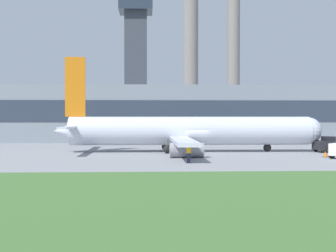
% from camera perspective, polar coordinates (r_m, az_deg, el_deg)
% --- Properties ---
extents(ground_plane, '(400.00, 400.00, 0.00)m').
position_cam_1_polar(ground_plane, '(51.83, 3.64, -3.30)').
color(ground_plane, gray).
extents(grass_strip, '(240.00, 37.00, 0.06)m').
position_cam_1_polar(grass_strip, '(16.38, 18.08, -12.91)').
color(grass_strip, '#426B33').
rests_on(grass_strip, ground_plane).
extents(terminal_building, '(73.84, 13.15, 24.30)m').
position_cam_1_polar(terminal_building, '(78.18, 1.29, 1.75)').
color(terminal_building, gray).
rests_on(terminal_building, ground_plane).
extents(smokestack_left, '(2.33, 2.33, 33.28)m').
position_cam_1_polar(smokestack_left, '(114.20, -3.27, 7.52)').
color(smokestack_left, gray).
rests_on(smokestack_left, ground_plane).
extents(smokestack_right, '(4.13, 4.13, 37.10)m').
position_cam_1_polar(smokestack_right, '(115.51, 2.79, 8.44)').
color(smokestack_right, gray).
rests_on(smokestack_right, ground_plane).
extents(smokestack_far, '(3.55, 3.55, 37.02)m').
position_cam_1_polar(smokestack_far, '(116.72, 7.99, 8.32)').
color(smokestack_far, gray).
rests_on(smokestack_far, ground_plane).
extents(airplane, '(30.68, 28.03, 10.73)m').
position_cam_1_polar(airplane, '(53.32, 2.22, -0.66)').
color(airplane, silver).
rests_on(airplane, ground_plane).
extents(pushback_tug, '(3.28, 2.84, 1.78)m').
position_cam_1_polar(pushback_tug, '(55.90, 18.98, -2.22)').
color(pushback_tug, '#232328').
rests_on(pushback_tug, ground_plane).
extents(ground_crew_person, '(0.42, 0.42, 1.79)m').
position_cam_1_polar(ground_crew_person, '(40.42, 2.54, -3.25)').
color(ground_crew_person, '#23283D').
rests_on(ground_crew_person, ground_plane).
extents(traffic_cone_near_nose, '(0.59, 0.59, 0.62)m').
position_cam_1_polar(traffic_cone_near_nose, '(49.00, 18.65, -3.28)').
color(traffic_cone_near_nose, black).
rests_on(traffic_cone_near_nose, ground_plane).
extents(traffic_cone_wingtip, '(0.52, 0.52, 0.58)m').
position_cam_1_polar(traffic_cone_wingtip, '(52.32, 19.45, -3.03)').
color(traffic_cone_wingtip, black).
rests_on(traffic_cone_wingtip, ground_plane).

